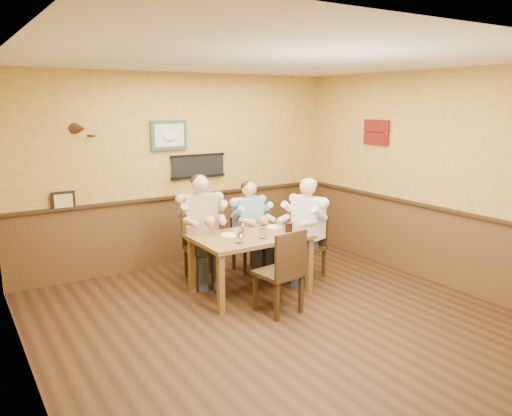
# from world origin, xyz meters

# --- Properties ---
(room) EXTENTS (5.02, 5.03, 2.81)m
(room) POSITION_xyz_m (0.13, 0.17, 1.69)
(room) COLOR black
(room) RESTS_ON ground
(dining_table) EXTENTS (1.40, 0.90, 0.75)m
(dining_table) POSITION_xyz_m (0.20, 0.90, 0.66)
(dining_table) COLOR brown
(dining_table) RESTS_ON ground
(chair_back_left) EXTENTS (0.49, 0.49, 0.91)m
(chair_back_left) POSITION_xyz_m (-0.14, 1.63, 0.46)
(chair_back_left) COLOR #3C2813
(chair_back_left) RESTS_ON ground
(chair_back_right) EXTENTS (0.39, 0.39, 0.82)m
(chair_back_right) POSITION_xyz_m (0.60, 1.61, 0.41)
(chair_back_right) COLOR #3C2813
(chair_back_right) RESTS_ON ground
(chair_right_end) EXTENTS (0.50, 0.50, 0.87)m
(chair_right_end) POSITION_xyz_m (1.14, 0.94, 0.44)
(chair_right_end) COLOR #3C2813
(chair_right_end) RESTS_ON ground
(chair_near_side) EXTENTS (0.51, 0.51, 0.99)m
(chair_near_side) POSITION_xyz_m (0.13, 0.19, 0.50)
(chair_near_side) COLOR #3C2813
(chair_near_side) RESTS_ON ground
(diner_tan_shirt) EXTENTS (0.70, 0.70, 1.31)m
(diner_tan_shirt) POSITION_xyz_m (-0.14, 1.63, 0.65)
(diner_tan_shirt) COLOR #C7B488
(diner_tan_shirt) RESTS_ON ground
(diner_blue_polo) EXTENTS (0.55, 0.55, 1.18)m
(diner_blue_polo) POSITION_xyz_m (0.60, 1.61, 0.59)
(diner_blue_polo) COLOR #8CB1D3
(diner_blue_polo) RESTS_ON ground
(diner_white_elder) EXTENTS (0.71, 0.71, 1.25)m
(diner_white_elder) POSITION_xyz_m (1.14, 0.94, 0.62)
(diner_white_elder) COLOR white
(diner_white_elder) RESTS_ON ground
(water_glass_left) EXTENTS (0.09, 0.09, 0.12)m
(water_glass_left) POSITION_xyz_m (-0.11, 0.66, 0.81)
(water_glass_left) COLOR silver
(water_glass_left) RESTS_ON dining_table
(water_glass_mid) EXTENTS (0.08, 0.08, 0.12)m
(water_glass_mid) POSITION_xyz_m (0.24, 0.68, 0.81)
(water_glass_mid) COLOR silver
(water_glass_mid) RESTS_ON dining_table
(cola_tumbler) EXTENTS (0.12, 0.12, 0.12)m
(cola_tumbler) POSITION_xyz_m (0.68, 0.76, 0.81)
(cola_tumbler) COLOR black
(cola_tumbler) RESTS_ON dining_table
(hot_sauce_bottle) EXTENTS (0.05, 0.05, 0.16)m
(hot_sauce_bottle) POSITION_xyz_m (0.06, 0.86, 0.83)
(hot_sauce_bottle) COLOR red
(hot_sauce_bottle) RESTS_ON dining_table
(salt_shaker) EXTENTS (0.04, 0.04, 0.08)m
(salt_shaker) POSITION_xyz_m (0.04, 0.98, 0.79)
(salt_shaker) COLOR white
(salt_shaker) RESTS_ON dining_table
(pepper_shaker) EXTENTS (0.04, 0.04, 0.08)m
(pepper_shaker) POSITION_xyz_m (0.01, 0.84, 0.79)
(pepper_shaker) COLOR black
(pepper_shaker) RESTS_ON dining_table
(plate_far_left) EXTENTS (0.23, 0.23, 0.02)m
(plate_far_left) POSITION_xyz_m (-0.04, 1.01, 0.76)
(plate_far_left) COLOR white
(plate_far_left) RESTS_ON dining_table
(plate_far_right) EXTENTS (0.24, 0.24, 0.01)m
(plate_far_right) POSITION_xyz_m (0.67, 1.06, 0.76)
(plate_far_right) COLOR white
(plate_far_right) RESTS_ON dining_table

